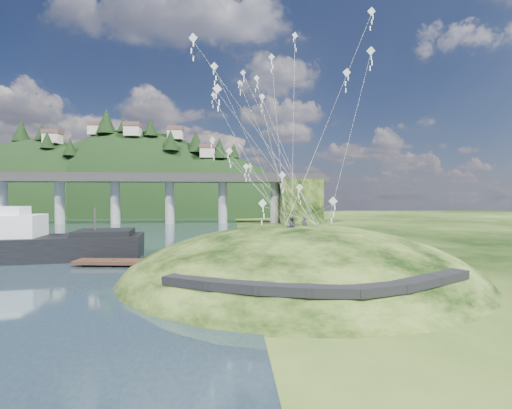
{
  "coord_description": "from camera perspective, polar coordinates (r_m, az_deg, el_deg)",
  "views": [
    {
      "loc": [
        1.13,
        -31.71,
        7.81
      ],
      "look_at": [
        4.0,
        6.0,
        7.0
      ],
      "focal_mm": 24.0,
      "sensor_mm": 36.0,
      "label": 1
    }
  ],
  "objects": [
    {
      "name": "grass_hill",
      "position": [
        35.64,
        7.13,
        -13.93
      ],
      "size": [
        36.0,
        32.0,
        13.0
      ],
      "color": "black",
      "rests_on": "ground"
    },
    {
      "name": "kite_flyers",
      "position": [
        32.96,
        6.52,
        -2.1
      ],
      "size": [
        2.36,
        1.88,
        1.92
      ],
      "color": "#262633",
      "rests_on": "ground"
    },
    {
      "name": "far_ridge",
      "position": [
        160.97,
        -20.52,
        -4.29
      ],
      "size": [
        153.0,
        70.0,
        94.5
      ],
      "color": "black",
      "rests_on": "ground"
    },
    {
      "name": "work_barge",
      "position": [
        50.63,
        -33.27,
        -5.35
      ],
      "size": [
        25.59,
        10.1,
        8.72
      ],
      "color": "black",
      "rests_on": "ground"
    },
    {
      "name": "footpath",
      "position": [
        23.57,
        11.67,
        -12.86
      ],
      "size": [
        22.29,
        5.84,
        0.83
      ],
      "color": "black",
      "rests_on": "ground"
    },
    {
      "name": "bridge",
      "position": [
        105.46,
        -19.53,
        2.19
      ],
      "size": [
        160.0,
        11.0,
        15.0
      ],
      "color": "#2D2B2B",
      "rests_on": "ground"
    },
    {
      "name": "kite_swarm",
      "position": [
        37.74,
        1.89,
        15.0
      ],
      "size": [
        17.97,
        17.97,
        21.24
      ],
      "color": "white",
      "rests_on": "ground"
    },
    {
      "name": "wooden_dock",
      "position": [
        41.28,
        -18.49,
        -9.07
      ],
      "size": [
        15.31,
        4.08,
        1.08
      ],
      "color": "#331E15",
      "rests_on": "ground"
    },
    {
      "name": "ground",
      "position": [
        32.68,
        -6.36,
        -12.61
      ],
      "size": [
        320.0,
        320.0,
        0.0
      ],
      "primitive_type": "plane",
      "color": "black",
      "rests_on": "ground"
    }
  ]
}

